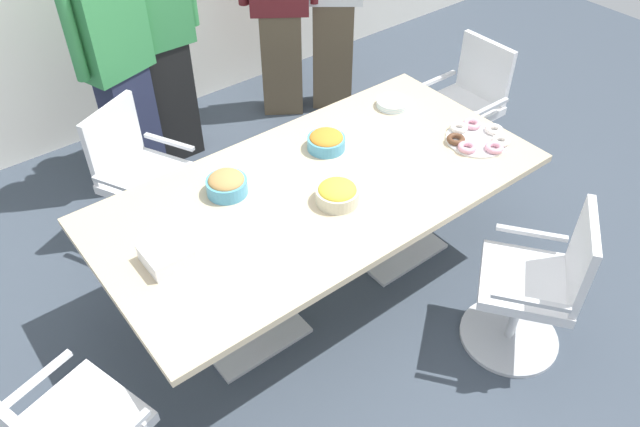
{
  "coord_description": "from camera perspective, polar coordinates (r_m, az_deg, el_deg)",
  "views": [
    {
      "loc": [
        -1.59,
        -2.03,
        2.82
      ],
      "look_at": [
        0.0,
        0.0,
        0.55
      ],
      "focal_mm": 34.9,
      "sensor_mm": 36.0,
      "label": 1
    }
  ],
  "objects": [
    {
      "name": "ground_plane",
      "position": [
        3.83,
        0.0,
        -6.25
      ],
      "size": [
        10.0,
        10.0,
        0.01
      ],
      "primitive_type": "cube",
      "color": "#3D4754"
    },
    {
      "name": "conference_table",
      "position": [
        3.39,
        0.0,
        0.95
      ],
      "size": [
        2.4,
        1.2,
        0.75
      ],
      "color": "#CCB793",
      "rests_on": "ground"
    },
    {
      "name": "office_chair_0",
      "position": [
        3.41,
        19.06,
        -6.72
      ],
      "size": [
        0.76,
        0.76,
        0.91
      ],
      "rotation": [
        0.0,
        0.0,
        0.64
      ],
      "color": "silver",
      "rests_on": "ground"
    },
    {
      "name": "office_chair_1",
      "position": [
        4.67,
        13.04,
        9.04
      ],
      "size": [
        0.54,
        0.54,
        0.91
      ],
      "rotation": [
        0.0,
        0.0,
        -4.71
      ],
      "color": "silver",
      "rests_on": "ground"
    },
    {
      "name": "office_chair_2",
      "position": [
        4.03,
        -15.91,
        2.69
      ],
      "size": [
        0.72,
        0.72,
        0.91
      ],
      "rotation": [
        0.0,
        0.0,
        -2.68
      ],
      "color": "silver",
      "rests_on": "ground"
    },
    {
      "name": "person_standing_0",
      "position": [
        4.27,
        -18.13,
        13.27
      ],
      "size": [
        0.61,
        0.34,
        1.81
      ],
      "rotation": [
        0.0,
        0.0,
        -2.84
      ],
      "color": "#232842",
      "rests_on": "ground"
    },
    {
      "name": "person_standing_1",
      "position": [
        4.47,
        -14.6,
        15.85
      ],
      "size": [
        0.61,
        0.24,
        1.88
      ],
      "rotation": [
        0.0,
        0.0,
        -3.15
      ],
      "color": "black",
      "rests_on": "ground"
    },
    {
      "name": "person_standing_2",
      "position": [
        4.94,
        -3.77,
        18.86
      ],
      "size": [
        0.55,
        0.43,
        1.79
      ],
      "rotation": [
        0.0,
        0.0,
        -3.75
      ],
      "color": "brown",
      "rests_on": "ground"
    },
    {
      "name": "snack_bowl_cookies",
      "position": [
        3.26,
        -8.56,
        2.71
      ],
      "size": [
        0.22,
        0.22,
        0.12
      ],
      "color": "#4C9EC6",
      "rests_on": "conference_table"
    },
    {
      "name": "snack_bowl_chips_yellow",
      "position": [
        3.17,
        1.6,
        1.88
      ],
      "size": [
        0.22,
        0.22,
        0.11
      ],
      "color": "beige",
      "rests_on": "conference_table"
    },
    {
      "name": "snack_bowl_chips_orange",
      "position": [
        3.55,
        0.58,
        6.68
      ],
      "size": [
        0.22,
        0.22,
        0.11
      ],
      "color": "#4C9EC6",
      "rests_on": "conference_table"
    },
    {
      "name": "donut_platter",
      "position": [
        3.75,
        14.22,
        6.76
      ],
      "size": [
        0.37,
        0.37,
        0.04
      ],
      "color": "white",
      "rests_on": "conference_table"
    },
    {
      "name": "plate_stack",
      "position": [
        3.97,
        6.69,
        10.0
      ],
      "size": [
        0.2,
        0.2,
        0.04
      ],
      "color": "white",
      "rests_on": "conference_table"
    },
    {
      "name": "napkin_pile",
      "position": [
        2.95,
        -13.94,
        -3.72
      ],
      "size": [
        0.2,
        0.2,
        0.09
      ],
      "primitive_type": "cube",
      "color": "white",
      "rests_on": "conference_table"
    }
  ]
}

